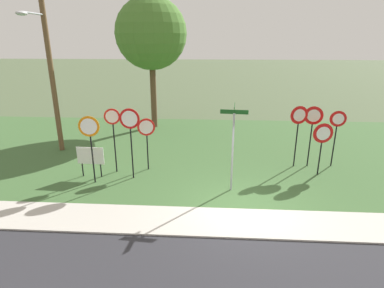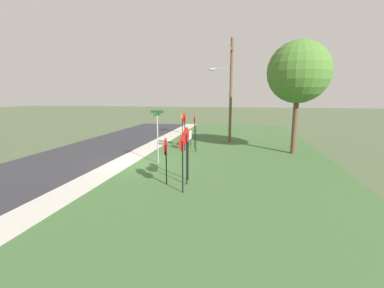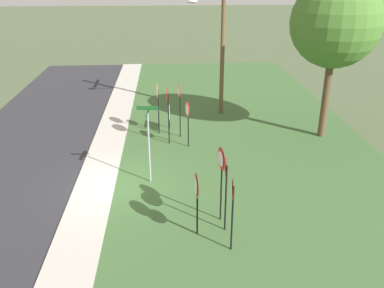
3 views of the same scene
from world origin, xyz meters
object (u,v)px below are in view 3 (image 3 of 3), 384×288
Objects in this scene: stop_sign_near_right at (168,102)px; yield_sign_far_right at (221,167)px; stop_sign_far_left at (188,114)px; yield_sign_near_right at (196,190)px; stop_sign_near_left at (157,97)px; notice_board at (169,116)px; stop_sign_far_center at (179,100)px; yield_sign_far_left at (232,197)px; oak_tree_left at (336,23)px; street_name_post at (149,138)px; utility_pole at (221,31)px; yield_sign_near_left at (226,176)px.

stop_sign_near_right is 1.06× the size of yield_sign_far_right.
stop_sign_far_left is 7.09m from yield_sign_near_right.
stop_sign_near_left is 2.13× the size of notice_board.
stop_sign_far_center reaches higher than yield_sign_far_right.
stop_sign_near_left is at bearing -176.22° from yield_sign_near_right.
stop_sign_far_left is 2.43m from notice_board.
yield_sign_far_left is 0.32× the size of oak_tree_left.
stop_sign_near_left is 1.07× the size of yield_sign_far_left.
street_name_post is 5.73m from notice_board.
yield_sign_far_left is 0.28× the size of utility_pole.
yield_sign_near_right is 11.37m from oak_tree_left.
yield_sign_far_left is at bearing 7.42° from stop_sign_near_left.
yield_sign_near_right is at bearing -11.61° from stop_sign_far_left.
utility_pole is (-3.56, 2.43, 2.80)m from stop_sign_far_center.
stop_sign_far_center is at bearing -34.25° from utility_pole.
stop_sign_far_center reaches higher than notice_board.
yield_sign_far_right is at bearing -6.84° from utility_pole.
stop_sign_near_right is 7.56m from yield_sign_near_left.
stop_sign_near_right is at bearing -86.21° from oak_tree_left.
oak_tree_left is at bearing 128.36° from yield_sign_far_right.
oak_tree_left is (-4.38, 8.59, 3.70)m from street_name_post.
stop_sign_near_left is 0.98× the size of stop_sign_far_center.
stop_sign_far_center is 0.35× the size of oak_tree_left.
stop_sign_near_left is 0.35× the size of oak_tree_left.
yield_sign_near_left reaches higher than stop_sign_near_left.
stop_sign_far_center is at bearing 169.04° from street_name_post.
stop_sign_near_right is 1.05× the size of stop_sign_far_center.
stop_sign_near_right is 2.12m from notice_board.
stop_sign_near_left is at bearing -176.48° from yield_sign_far_right.
street_name_post reaches higher than yield_sign_far_right.
yield_sign_near_left reaches higher than notice_board.
utility_pole reaches higher than stop_sign_near_left.
oak_tree_left is (-7.27, 6.15, 3.57)m from yield_sign_far_right.
stop_sign_far_center is 1.02× the size of yield_sign_near_left.
yield_sign_near_left is 12.15m from utility_pole.
stop_sign_far_center reaches higher than yield_sign_near_right.
yield_sign_far_right is (6.75, 1.67, -0.08)m from stop_sign_near_right.
stop_sign_far_left is 6.38m from yield_sign_far_right.
yield_sign_near_right is at bearing 2.62° from stop_sign_near_left.
yield_sign_far_left is at bearing 34.57° from street_name_post.
oak_tree_left is at bearing 87.05° from stop_sign_far_left.
stop_sign_near_right is (1.40, 0.51, 0.15)m from stop_sign_near_left.
oak_tree_left is at bearing 122.10° from street_name_post.
yield_sign_near_right is 1.22m from yield_sign_far_right.
yield_sign_near_right is 9.28m from notice_board.
utility_pole reaches higher than stop_sign_far_left.
stop_sign_far_center reaches higher than stop_sign_near_left.
stop_sign_near_left is 9.12m from oak_tree_left.
oak_tree_left reaches higher than stop_sign_near_right.
stop_sign_far_center is at bearing 176.72° from yield_sign_far_right.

